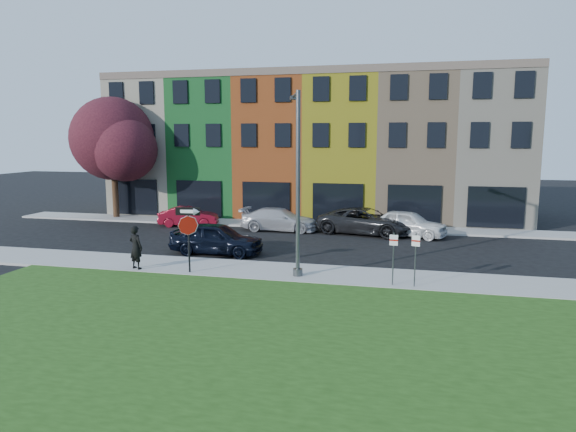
% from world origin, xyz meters
% --- Properties ---
extents(ground, '(120.00, 120.00, 0.00)m').
position_xyz_m(ground, '(0.00, 0.00, 0.00)').
color(ground, black).
rests_on(ground, ground).
extents(sidewalk_near, '(40.00, 3.00, 0.12)m').
position_xyz_m(sidewalk_near, '(2.00, 3.00, 0.06)').
color(sidewalk_near, '#999590').
rests_on(sidewalk_near, ground).
extents(sidewalk_far, '(40.00, 2.40, 0.12)m').
position_xyz_m(sidewalk_far, '(-3.00, 15.00, 0.06)').
color(sidewalk_far, '#999590').
rests_on(sidewalk_far, ground).
extents(grass_park, '(40.00, 16.00, 0.10)m').
position_xyz_m(grass_park, '(8.00, -6.00, 0.05)').
color(grass_park, '#214213').
rests_on(grass_park, ground).
extents(rowhouse_block, '(30.00, 10.12, 10.00)m').
position_xyz_m(rowhouse_block, '(-2.50, 21.18, 4.99)').
color(rowhouse_block, beige).
rests_on(rowhouse_block, ground).
extents(stop_sign, '(1.04, 0.20, 2.81)m').
position_xyz_m(stop_sign, '(-4.43, 1.88, 2.13)').
color(stop_sign, black).
rests_on(stop_sign, sidewalk_near).
extents(man, '(0.98, 0.88, 1.92)m').
position_xyz_m(man, '(-6.94, 1.90, 1.08)').
color(man, black).
rests_on(man, sidewalk_near).
extents(sedan_near, '(2.18, 4.82, 1.60)m').
position_xyz_m(sedan_near, '(-4.74, 5.94, 0.80)').
color(sedan_near, black).
rests_on(sedan_near, ground).
extents(parked_car_red, '(3.19, 4.54, 1.29)m').
position_xyz_m(parked_car_red, '(-9.59, 13.35, 0.64)').
color(parked_car_red, maroon).
rests_on(parked_car_red, ground).
extents(parked_car_silver, '(2.02, 4.92, 1.42)m').
position_xyz_m(parked_car_silver, '(-3.27, 13.08, 0.71)').
color(parked_car_silver, '#ADACB1').
rests_on(parked_car_silver, ground).
extents(parked_car_dark, '(4.99, 6.84, 1.60)m').
position_xyz_m(parked_car_dark, '(2.15, 13.16, 0.80)').
color(parked_car_dark, black).
rests_on(parked_car_dark, ground).
extents(parked_car_white, '(4.42, 5.63, 1.57)m').
position_xyz_m(parked_car_white, '(4.64, 12.96, 0.78)').
color(parked_car_white, white).
rests_on(parked_car_white, ground).
extents(street_lamp, '(1.06, 2.50, 7.58)m').
position_xyz_m(street_lamp, '(0.15, 2.60, 3.94)').
color(street_lamp, '#474A4C').
rests_on(street_lamp, sidewalk_near).
extents(parking_sign_a, '(0.31, 0.12, 2.10)m').
position_xyz_m(parking_sign_a, '(4.95, 1.89, 1.44)').
color(parking_sign_a, '#474A4C').
rests_on(parking_sign_a, sidewalk_near).
extents(parking_sign_b, '(0.32, 0.09, 2.09)m').
position_xyz_m(parking_sign_b, '(4.12, 1.89, 1.43)').
color(parking_sign_b, '#474A4C').
rests_on(parking_sign_b, sidewalk_near).
extents(tree_purple, '(7.09, 6.21, 8.59)m').
position_xyz_m(tree_purple, '(-15.99, 15.26, 5.60)').
color(tree_purple, black).
rests_on(tree_purple, sidewalk_far).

